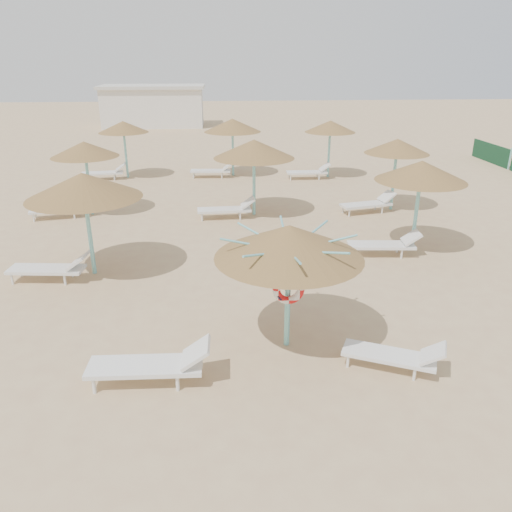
{
  "coord_description": "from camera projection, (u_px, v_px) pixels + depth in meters",
  "views": [
    {
      "loc": [
        -0.97,
        -8.28,
        5.4
      ],
      "look_at": [
        -0.15,
        1.92,
        1.3
      ],
      "focal_mm": 35.0,
      "sensor_mm": 36.0,
      "label": 1
    }
  ],
  "objects": [
    {
      "name": "palapa_field",
      "position": [
        237.0,
        147.0,
        18.19
      ],
      "size": [
        14.45,
        14.38,
        2.72
      ],
      "color": "#77CBCE",
      "rests_on": "ground"
    },
    {
      "name": "main_palapa",
      "position": [
        289.0,
        242.0,
        9.25
      ],
      "size": [
        2.82,
        2.82,
        2.53
      ],
      "color": "#77CBCE",
      "rests_on": "ground"
    },
    {
      "name": "lounger_main_a",
      "position": [
        153.0,
        364.0,
        8.76
      ],
      "size": [
        2.18,
        0.71,
        0.79
      ],
      "rotation": [
        0.0,
        0.0,
        -0.03
      ],
      "color": "white",
      "rests_on": "ground"
    },
    {
      "name": "service_hut",
      "position": [
        154.0,
        106.0,
        41.08
      ],
      "size": [
        8.4,
        4.4,
        3.25
      ],
      "color": "silver",
      "rests_on": "ground"
    },
    {
      "name": "ground",
      "position": [
        272.0,
        354.0,
        9.74
      ],
      "size": [
        120.0,
        120.0,
        0.0
      ],
      "primitive_type": "plane",
      "color": "tan",
      "rests_on": "ground"
    },
    {
      "name": "lounger_main_b",
      "position": [
        396.0,
        355.0,
        9.14
      ],
      "size": [
        1.86,
        1.24,
        0.66
      ],
      "rotation": [
        0.0,
        0.0,
        -0.43
      ],
      "color": "white",
      "rests_on": "ground"
    }
  ]
}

